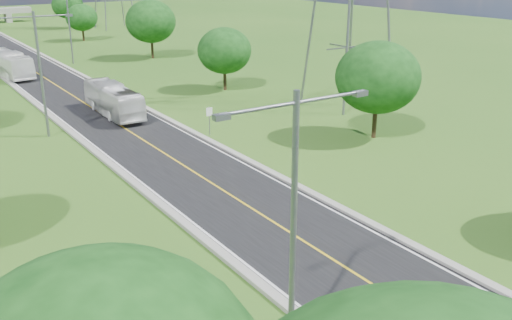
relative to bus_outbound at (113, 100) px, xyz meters
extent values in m
plane|color=#2A5618|center=(-0.88, 11.59, -1.48)|extent=(260.00, 260.00, 0.00)
cube|color=black|center=(-0.88, 17.59, -1.45)|extent=(8.00, 150.00, 0.06)
cube|color=gray|center=(-5.13, 17.59, -1.37)|extent=(0.50, 150.00, 0.22)
cube|color=gray|center=(3.37, 17.59, -1.37)|extent=(0.50, 150.00, 0.22)
cylinder|color=slate|center=(4.32, -10.41, -0.28)|extent=(0.08, 0.08, 2.40)
cube|color=white|center=(4.32, -10.44, 0.52)|extent=(0.55, 0.04, 0.70)
cube|color=gray|center=(9.12, 91.59, -0.48)|extent=(1.20, 3.00, 2.00)
cylinder|color=slate|center=(-6.88, -36.41, 3.52)|extent=(0.22, 0.22, 10.00)
cylinder|color=slate|center=(-8.28, -36.41, 8.12)|extent=(2.80, 0.12, 0.12)
cylinder|color=slate|center=(-5.48, -36.41, 8.12)|extent=(2.80, 0.12, 0.12)
cube|color=slate|center=(-9.58, -36.41, 8.07)|extent=(0.50, 0.25, 0.18)
cube|color=slate|center=(-4.18, -36.41, 8.07)|extent=(0.50, 0.25, 0.18)
cylinder|color=slate|center=(-6.88, -3.41, 3.52)|extent=(0.22, 0.22, 10.00)
cylinder|color=slate|center=(-8.28, -3.41, 8.12)|extent=(2.80, 0.12, 0.12)
cylinder|color=slate|center=(-5.48, -3.41, 8.12)|extent=(2.80, 0.12, 0.12)
cube|color=slate|center=(-4.18, -3.41, 8.07)|extent=(0.50, 0.25, 0.18)
cylinder|color=slate|center=(5.12, 29.59, 3.52)|extent=(0.22, 0.22, 10.00)
cylinder|color=black|center=(15.12, -18.41, -0.04)|extent=(0.36, 0.36, 2.88)
ellipsoid|color=#103B10|center=(15.12, -18.41, 3.48)|extent=(6.72, 6.72, 5.71)
cylinder|color=black|center=(14.12, 3.59, -0.22)|extent=(0.36, 0.36, 2.52)
ellipsoid|color=#103B10|center=(14.12, 3.59, 2.86)|extent=(5.88, 5.88, 5.00)
cylinder|color=black|center=(16.12, 27.59, 0.05)|extent=(0.36, 0.36, 3.06)
ellipsoid|color=#103B10|center=(16.12, 27.59, 3.79)|extent=(7.14, 7.14, 6.07)
cylinder|color=black|center=(13.62, 51.59, -0.31)|extent=(0.36, 0.36, 2.34)
ellipsoid|color=#103B10|center=(13.62, 51.59, 2.55)|extent=(5.46, 5.46, 4.64)
cylinder|color=black|center=(17.12, 71.59, -0.13)|extent=(0.36, 0.36, 2.70)
ellipsoid|color=#103B10|center=(17.12, 71.59, 3.17)|extent=(6.30, 6.30, 5.36)
imported|color=silver|center=(0.00, 0.00, 0.00)|extent=(2.59, 10.25, 2.84)
imported|color=white|center=(-4.08, 24.67, 0.11)|extent=(3.67, 11.20, 3.06)
camera|label=1|loc=(-17.49, -50.08, 12.36)|focal=40.00mm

